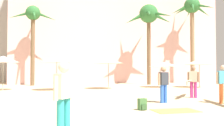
% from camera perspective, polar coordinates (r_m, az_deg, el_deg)
% --- Properties ---
extents(hotel_pink, '(24.40, 10.25, 15.02)m').
position_cam_1_polar(hotel_pink, '(33.03, -0.03, 8.82)').
color(hotel_pink, beige).
rests_on(hotel_pink, ground).
extents(palm_tree_left, '(5.24, 5.24, 8.28)m').
position_cam_1_polar(palm_tree_left, '(25.81, 8.58, 10.40)').
color(palm_tree_left, brown).
rests_on(palm_tree_left, ground).
extents(palm_tree_right, '(4.51, 4.35, 7.70)m').
position_cam_1_polar(palm_tree_right, '(24.97, -18.01, 9.23)').
color(palm_tree_right, brown).
rests_on(palm_tree_right, ground).
extents(palm_tree_far_right, '(4.82, 4.69, 9.60)m').
position_cam_1_polar(palm_tree_far_right, '(29.21, 18.21, 10.88)').
color(palm_tree_far_right, '#896B4C').
rests_on(palm_tree_far_right, ground).
extents(cafe_umbrella_0, '(2.44, 2.44, 2.42)m').
position_cam_1_polar(cafe_umbrella_0, '(18.03, -12.80, 0.81)').
color(cafe_umbrella_0, gray).
rests_on(cafe_umbrella_0, ground).
extents(cafe_umbrella_1, '(2.29, 2.29, 2.35)m').
position_cam_1_polar(cafe_umbrella_1, '(18.97, -0.84, 0.45)').
color(cafe_umbrella_1, gray).
rests_on(cafe_umbrella_1, ground).
extents(cafe_umbrella_2, '(2.45, 2.45, 2.38)m').
position_cam_1_polar(cafe_umbrella_2, '(21.76, 19.77, 0.25)').
color(cafe_umbrella_2, gray).
rests_on(cafe_umbrella_2, ground).
extents(cafe_umbrella_4, '(2.16, 2.16, 2.49)m').
position_cam_1_polar(cafe_umbrella_4, '(19.09, -24.13, 0.85)').
color(cafe_umbrella_4, gray).
rests_on(cafe_umbrella_4, ground).
extents(cafe_umbrella_5, '(2.58, 2.58, 2.14)m').
position_cam_1_polar(cafe_umbrella_5, '(21.09, 12.20, -0.30)').
color(cafe_umbrella_5, gray).
rests_on(cafe_umbrella_5, ground).
extents(beach_towel, '(1.57, 0.98, 0.01)m').
position_cam_1_polar(beach_towel, '(9.05, 14.63, -10.76)').
color(beach_towel, '#F4CC4C').
rests_on(beach_towel, ground).
extents(backpack, '(0.33, 0.29, 0.42)m').
position_cam_1_polar(backpack, '(8.99, 7.13, -9.61)').
color(backpack, '#406C3B').
rests_on(backpack, ground).
extents(person_mid_right, '(2.25, 2.67, 1.66)m').
position_cam_1_polar(person_mid_right, '(13.59, 18.23, -3.90)').
color(person_mid_right, '#B7337F').
rests_on(person_mid_right, ground).
extents(person_near_right, '(0.61, 0.32, 1.62)m').
position_cam_1_polar(person_near_right, '(11.03, 11.99, -4.57)').
color(person_near_right, blue).
rests_on(person_near_right, ground).
extents(person_mid_left, '(0.48, 0.51, 1.62)m').
position_cam_1_polar(person_mid_left, '(5.36, -11.25, -7.53)').
color(person_mid_left, teal).
rests_on(person_mid_left, ground).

